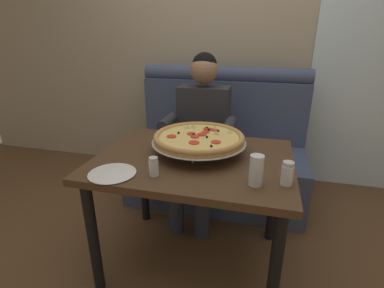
% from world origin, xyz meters
% --- Properties ---
extents(ground_plane, '(16.00, 16.00, 0.00)m').
position_xyz_m(ground_plane, '(0.00, 0.00, 0.00)').
color(ground_plane, brown).
extents(back_wall_with_window, '(6.00, 0.12, 2.80)m').
position_xyz_m(back_wall_with_window, '(0.00, 1.46, 1.40)').
color(back_wall_with_window, tan).
rests_on(back_wall_with_window, ground_plane).
extents(booth_bench, '(1.49, 0.78, 1.13)m').
position_xyz_m(booth_bench, '(0.00, 0.89, 0.40)').
color(booth_bench, '#424C6B').
rests_on(booth_bench, ground_plane).
extents(dining_table, '(1.11, 0.84, 0.74)m').
position_xyz_m(dining_table, '(0.00, 0.00, 0.64)').
color(dining_table, '#4C331E').
rests_on(dining_table, ground_plane).
extents(diner_main, '(0.54, 0.64, 1.27)m').
position_xyz_m(diner_main, '(-0.10, 0.62, 0.71)').
color(diner_main, '#2D3342').
rests_on(diner_main, ground_plane).
extents(pizza, '(0.55, 0.55, 0.13)m').
position_xyz_m(pizza, '(0.01, 0.07, 0.84)').
color(pizza, silver).
rests_on(pizza, dining_table).
extents(shaker_pepper_flakes, '(0.05, 0.05, 0.10)m').
position_xyz_m(shaker_pepper_flakes, '(-0.14, -0.27, 0.78)').
color(shaker_pepper_flakes, white).
rests_on(shaker_pepper_flakes, dining_table).
extents(shaker_parmesan, '(0.06, 0.06, 0.11)m').
position_xyz_m(shaker_parmesan, '(0.50, -0.20, 0.79)').
color(shaker_parmesan, white).
rests_on(shaker_parmesan, dining_table).
extents(plate_near_left, '(0.24, 0.24, 0.02)m').
position_xyz_m(plate_near_left, '(-0.34, -0.31, 0.75)').
color(plate_near_left, white).
rests_on(plate_near_left, dining_table).
extents(drinking_glass, '(0.06, 0.06, 0.15)m').
position_xyz_m(drinking_glass, '(0.36, -0.24, 0.81)').
color(drinking_glass, silver).
rests_on(drinking_glass, dining_table).
extents(patio_chair, '(0.43, 0.42, 0.86)m').
position_xyz_m(patio_chair, '(1.34, 2.18, 0.52)').
color(patio_chair, black).
rests_on(patio_chair, ground_plane).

